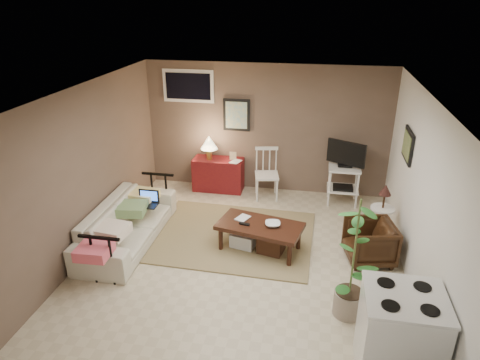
% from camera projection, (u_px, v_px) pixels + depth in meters
% --- Properties ---
extents(floor, '(5.00, 5.00, 0.00)m').
position_uv_depth(floor, '(242.00, 260.00, 6.15)').
color(floor, '#C1B293').
rests_on(floor, ground).
extents(art_back, '(0.50, 0.03, 0.60)m').
position_uv_depth(art_back, '(237.00, 115.00, 7.88)').
color(art_back, black).
extents(art_right, '(0.03, 0.60, 0.45)m').
position_uv_depth(art_right, '(408.00, 145.00, 6.11)').
color(art_right, black).
extents(window, '(0.96, 0.03, 0.60)m').
position_uv_depth(window, '(188.00, 86.00, 7.83)').
color(window, silver).
extents(rug, '(2.52, 2.03, 0.02)m').
position_uv_depth(rug, '(232.00, 236.00, 6.73)').
color(rug, '#948156').
rests_on(rug, floor).
extents(coffee_table, '(1.32, 0.87, 0.46)m').
position_uv_depth(coffee_table, '(259.00, 235.00, 6.28)').
color(coffee_table, '#35160E').
rests_on(coffee_table, floor).
extents(sofa, '(0.62, 2.13, 0.83)m').
position_uv_depth(sofa, '(127.00, 217.00, 6.45)').
color(sofa, beige).
rests_on(sofa, floor).
extents(sofa_pillows, '(0.41, 2.02, 0.14)m').
position_uv_depth(sofa_pillows, '(122.00, 220.00, 6.18)').
color(sofa_pillows, beige).
rests_on(sofa_pillows, sofa).
extents(sofa_end_rails, '(0.57, 2.13, 0.72)m').
position_uv_depth(sofa_end_rails, '(135.00, 221.00, 6.45)').
color(sofa_end_rails, black).
rests_on(sofa_end_rails, floor).
extents(laptop, '(0.33, 0.24, 0.22)m').
position_uv_depth(laptop, '(148.00, 200.00, 6.69)').
color(laptop, black).
rests_on(laptop, sofa).
extents(red_console, '(0.95, 0.42, 1.09)m').
position_uv_depth(red_console, '(218.00, 171.00, 8.19)').
color(red_console, maroon).
rests_on(red_console, floor).
extents(spindle_chair, '(0.49, 0.49, 0.93)m').
position_uv_depth(spindle_chair, '(267.00, 175.00, 7.86)').
color(spindle_chair, silver).
rests_on(spindle_chair, floor).
extents(tv_stand, '(0.65, 0.45, 1.17)m').
position_uv_depth(tv_stand, '(344.00, 171.00, 7.56)').
color(tv_stand, silver).
rests_on(tv_stand, floor).
extents(side_table, '(0.36, 0.36, 0.95)m').
position_uv_depth(side_table, '(383.00, 207.00, 6.38)').
color(side_table, silver).
rests_on(side_table, floor).
extents(armchair, '(0.71, 0.74, 0.65)m').
position_uv_depth(armchair, '(370.00, 240.00, 6.02)').
color(armchair, black).
rests_on(armchair, floor).
extents(potted_plant, '(0.39, 0.39, 1.55)m').
position_uv_depth(potted_plant, '(354.00, 255.00, 4.79)').
color(potted_plant, gray).
rests_on(potted_plant, floor).
extents(stove, '(0.75, 0.70, 0.98)m').
position_uv_depth(stove, '(399.00, 337.00, 4.11)').
color(stove, silver).
rests_on(stove, floor).
extents(bowl, '(0.22, 0.08, 0.22)m').
position_uv_depth(bowl, '(273.00, 219.00, 6.13)').
color(bowl, '#35160E').
rests_on(bowl, coffee_table).
extents(book_table, '(0.16, 0.08, 0.22)m').
position_uv_depth(book_table, '(238.00, 211.00, 6.36)').
color(book_table, '#35160E').
rests_on(book_table, coffee_table).
extents(book_console, '(0.17, 0.08, 0.23)m').
position_uv_depth(book_console, '(232.00, 156.00, 7.93)').
color(book_console, '#35160E').
rests_on(book_console, red_console).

